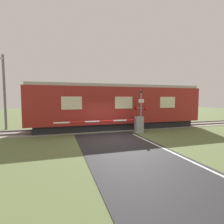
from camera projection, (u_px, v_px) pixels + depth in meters
ground_plane at (111, 139)px, 11.36m from camera, size 80.00×80.00×0.00m
road_strip at (221, 221)px, 3.75m from camera, size 4.42×20.00×0.02m
track_bed at (98, 129)px, 15.03m from camera, size 36.00×3.20×0.13m
train at (118, 106)px, 15.40m from camera, size 14.85×2.95×3.81m
crossing_barrier at (132, 124)px, 13.28m from camera, size 6.66×0.44×1.26m
signal_post at (141, 109)px, 13.48m from camera, size 1.00×0.26×3.26m
catenary_pole at (4, 91)px, 14.64m from camera, size 0.20×1.90×6.28m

